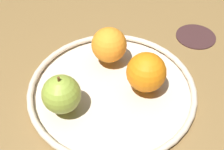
{
  "coord_description": "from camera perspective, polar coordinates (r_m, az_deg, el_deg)",
  "views": [
    {
      "loc": [
        19.78,
        33.8,
        45.22
      ],
      "look_at": [
        0.0,
        0.0,
        4.8
      ],
      "focal_mm": 47.75,
      "sensor_mm": 36.0,
      "label": 1
    }
  ],
  "objects": [
    {
      "name": "fruit_bowl",
      "position": [
        0.59,
        0.0,
        -2.62
      ],
      "size": [
        33.27,
        33.27,
        1.8
      ],
      "color": "beige",
      "rests_on": "ground_plane"
    },
    {
      "name": "apple",
      "position": [
        0.53,
        -9.8,
        -3.41
      ],
      "size": [
        7.02,
        7.02,
        7.82
      ],
      "color": "#8DA73A",
      "rests_on": "fruit_bowl"
    },
    {
      "name": "ground_plane",
      "position": [
        0.61,
        0.0,
        -4.42
      ],
      "size": [
        153.09,
        153.09,
        4.0
      ],
      "primitive_type": "cube",
      "color": "brown"
    },
    {
      "name": "ambient_coaster",
      "position": [
        0.75,
        15.76,
        7.2
      ],
      "size": [
        9.51,
        9.51,
        0.6
      ],
      "primitive_type": "cylinder",
      "color": "#3A2122",
      "rests_on": "ground_plane"
    },
    {
      "name": "orange_front_right",
      "position": [
        0.62,
        -0.57,
        5.79
      ],
      "size": [
        7.37,
        7.37,
        7.37
      ],
      "primitive_type": "sphere",
      "color": "orange",
      "rests_on": "fruit_bowl"
    },
    {
      "name": "orange_back_left",
      "position": [
        0.56,
        6.57,
        0.54
      ],
      "size": [
        7.61,
        7.61,
        7.61
      ],
      "primitive_type": "sphere",
      "color": "orange",
      "rests_on": "fruit_bowl"
    }
  ]
}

